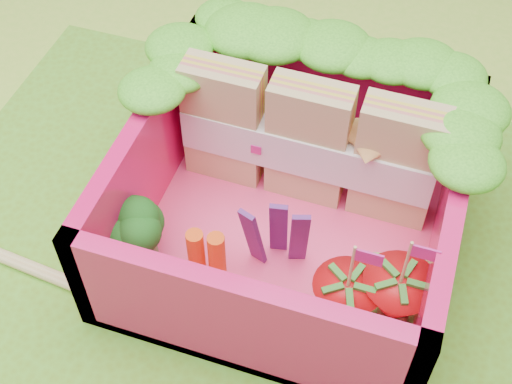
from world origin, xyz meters
The scene contains 12 objects.
ground centered at (0.00, 0.00, 0.00)m, with size 14.00×14.00×0.00m, color #91C938.
placemat centered at (0.00, 0.00, 0.01)m, with size 2.60×2.60×0.03m, color #649E23.
bento_floor centered at (0.29, 0.28, 0.06)m, with size 1.30×1.30×0.05m, color #FF417A.
bento_box centered at (0.29, 0.28, 0.31)m, with size 1.30×1.30×0.55m.
lettuce_ruffle centered at (0.29, 0.75, 0.64)m, with size 1.43×0.76×0.11m.
sandwich_stack centered at (0.30, 0.53, 0.37)m, with size 1.08×0.18×0.59m.
broccoli centered at (-0.22, -0.06, 0.26)m, with size 0.33×0.33×0.26m.
carrot_sticks centered at (0.04, -0.03, 0.21)m, with size 0.16×0.08×0.26m.
purple_wedges centered at (0.29, 0.11, 0.27)m, with size 0.24×0.11×0.38m.
strawberry_left centered at (0.61, -0.07, 0.22)m, with size 0.26×0.26×0.50m.
strawberry_right centered at (0.79, -0.01, 0.22)m, with size 0.27×0.27×0.51m.
snap_peas centered at (0.69, 0.05, 0.11)m, with size 0.60×0.54×0.05m.
Camera 1 is at (0.73, -1.47, 2.52)m, focal length 50.00 mm.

